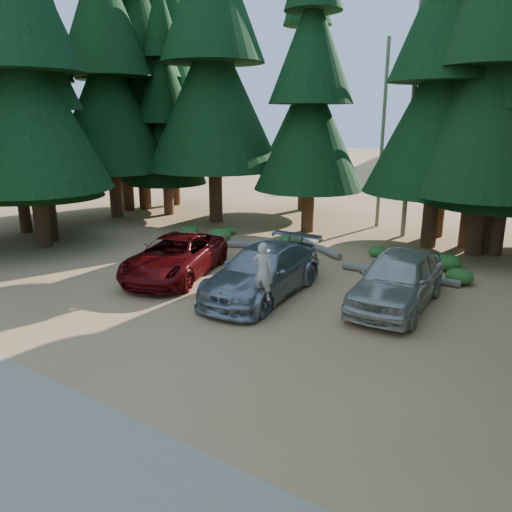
% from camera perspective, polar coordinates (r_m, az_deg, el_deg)
% --- Properties ---
extents(ground, '(160.00, 160.00, 0.00)m').
position_cam_1_polar(ground, '(15.22, -4.51, -7.85)').
color(ground, '#A17444').
rests_on(ground, ground).
extents(gravel_strip, '(26.00, 3.50, 0.01)m').
position_cam_1_polar(gravel_strip, '(11.56, -26.22, -17.80)').
color(gravel_strip, tan).
rests_on(gravel_strip, ground).
extents(forest_belt_north, '(36.00, 7.00, 22.00)m').
position_cam_1_polar(forest_belt_north, '(27.94, 15.16, 2.65)').
color(forest_belt_north, black).
rests_on(forest_belt_north, ground).
extents(forest_belt_west, '(6.00, 22.00, 22.00)m').
position_cam_1_polar(forest_belt_west, '(29.13, -23.72, 2.38)').
color(forest_belt_west, black).
rests_on(forest_belt_west, ground).
extents(snag_front, '(0.24, 0.24, 12.00)m').
position_cam_1_polar(snag_front, '(26.54, 17.41, 14.91)').
color(snag_front, slate).
rests_on(snag_front, ground).
extents(snag_back, '(0.20, 0.20, 10.00)m').
position_cam_1_polar(snag_back, '(28.63, 14.27, 13.15)').
color(snag_back, slate).
rests_on(snag_back, ground).
extents(red_pickup, '(4.28, 6.23, 1.58)m').
position_cam_1_polar(red_pickup, '(19.66, -9.23, -0.05)').
color(red_pickup, '#5F080A').
rests_on(red_pickup, ground).
extents(silver_minivan_center, '(2.88, 6.07, 1.71)m').
position_cam_1_polar(silver_minivan_center, '(17.36, 0.78, -1.77)').
color(silver_minivan_center, gray).
rests_on(silver_minivan_center, ground).
extents(silver_minivan_right, '(2.51, 5.54, 1.85)m').
position_cam_1_polar(silver_minivan_right, '(16.99, 15.87, -2.55)').
color(silver_minivan_right, '#B8B3A3').
rests_on(silver_minivan_right, ground).
extents(frisbee_player, '(0.74, 0.55, 1.83)m').
position_cam_1_polar(frisbee_player, '(15.20, 0.81, -1.74)').
color(frisbee_player, beige).
rests_on(frisbee_player, ground).
extents(log_left, '(4.20, 2.00, 0.32)m').
position_cam_1_polar(log_left, '(23.60, -0.13, 1.24)').
color(log_left, slate).
rests_on(log_left, ground).
extents(log_mid, '(3.30, 2.25, 0.31)m').
position_cam_1_polar(log_mid, '(23.48, 7.09, 1.03)').
color(log_mid, slate).
rests_on(log_mid, ground).
extents(log_right, '(4.56, 0.51, 0.29)m').
position_cam_1_polar(log_right, '(20.13, 16.01, -2.02)').
color(log_right, slate).
rests_on(log_right, ground).
extents(shrub_far_left, '(1.19, 1.19, 0.65)m').
position_cam_1_polar(shrub_far_left, '(24.85, -4.22, 2.34)').
color(shrub_far_left, '#1B5B1F').
rests_on(shrub_far_left, ground).
extents(shrub_left, '(0.77, 0.77, 0.42)m').
position_cam_1_polar(shrub_left, '(26.36, -3.17, 2.89)').
color(shrub_left, '#1B5B1F').
rests_on(shrub_left, ground).
extents(shrub_center_left, '(0.93, 0.93, 0.51)m').
position_cam_1_polar(shrub_center_left, '(24.26, 3.74, 1.85)').
color(shrub_center_left, '#1B5B1F').
rests_on(shrub_center_left, ground).
extents(shrub_center_right, '(0.83, 0.83, 0.46)m').
position_cam_1_polar(shrub_center_right, '(22.92, 13.75, 0.52)').
color(shrub_center_right, '#1B5B1F').
rests_on(shrub_center_right, ground).
extents(shrub_right, '(1.02, 1.02, 0.56)m').
position_cam_1_polar(shrub_right, '(20.13, 22.22, -2.19)').
color(shrub_right, '#1B5B1F').
rests_on(shrub_right, ground).
extents(shrub_far_right, '(1.16, 1.16, 0.64)m').
position_cam_1_polar(shrub_far_right, '(21.75, 21.00, -0.68)').
color(shrub_far_right, '#1B5B1F').
rests_on(shrub_far_right, ground).
extents(shrub_edge_west, '(0.92, 0.92, 0.50)m').
position_cam_1_polar(shrub_edge_west, '(26.54, -7.60, 2.95)').
color(shrub_edge_west, '#1B5B1F').
rests_on(shrub_edge_west, ground).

